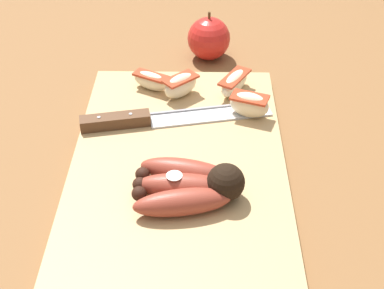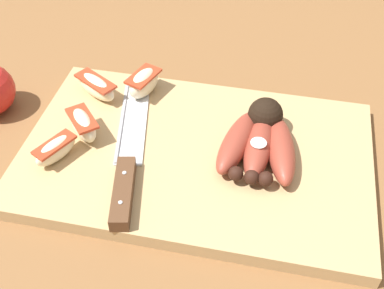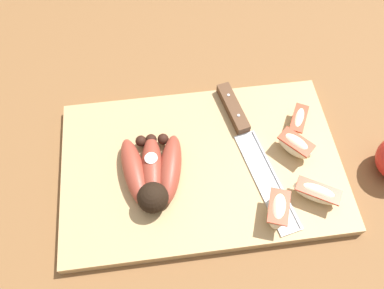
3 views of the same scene
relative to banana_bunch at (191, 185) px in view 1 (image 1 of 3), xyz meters
The scene contains 9 objects.
ground_plane 0.10m from the banana_bunch, 163.23° to the right, with size 6.00×6.00×0.00m, color brown.
cutting_board 0.09m from the banana_bunch, 167.16° to the right, with size 0.45×0.28×0.02m, color tan.
banana_bunch is the anchor object (origin of this frame).
chefs_knife 0.17m from the banana_bunch, 157.90° to the right, with size 0.09×0.28×0.02m.
apple_wedge_near 0.25m from the banana_bunch, 165.40° to the left, with size 0.07×0.06×0.03m.
apple_wedge_middle 0.26m from the banana_bunch, 164.85° to the right, with size 0.05×0.06×0.03m.
apple_wedge_far 0.19m from the banana_bunch, 155.14° to the left, with size 0.05×0.06×0.04m.
apple_wedge_extra 0.23m from the banana_bunch, behind, with size 0.06×0.06×0.04m.
whole_apple 0.39m from the banana_bunch, behind, with size 0.08×0.08×0.09m.
Camera 1 is at (0.60, 0.04, 0.50)m, focal length 53.14 mm.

